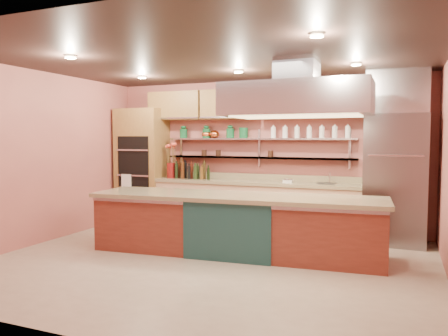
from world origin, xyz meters
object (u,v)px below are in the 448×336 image
at_px(refrigerator, 395,179).
at_px(copper_kettle, 215,134).
at_px(island, 235,224).
at_px(flower_vase, 171,170).
at_px(green_canister, 244,133).
at_px(kitchen_scale, 288,180).

relative_size(refrigerator, copper_kettle, 11.11).
bearing_deg(refrigerator, copper_kettle, 175.98).
bearing_deg(copper_kettle, island, -58.18).
bearing_deg(island, flower_vase, 136.48).
distance_m(flower_vase, green_canister, 1.63).
bearing_deg(flower_vase, kitchen_scale, 0.00).
bearing_deg(kitchen_scale, green_canister, 169.61).
xyz_separation_m(refrigerator, kitchen_scale, (-1.76, 0.01, -0.07)).
height_order(copper_kettle, green_canister, green_canister).
distance_m(refrigerator, copper_kettle, 3.37).
relative_size(refrigerator, green_canister, 10.77).
bearing_deg(green_canister, island, -73.97).
distance_m(flower_vase, copper_kettle, 1.12).
distance_m(island, flower_vase, 2.58).
relative_size(flower_vase, kitchen_scale, 1.82).
distance_m(island, copper_kettle, 2.50).
height_order(refrigerator, green_canister, refrigerator).
xyz_separation_m(kitchen_scale, green_canister, (-0.92, 0.22, 0.84)).
distance_m(refrigerator, flower_vase, 4.11).
bearing_deg(flower_vase, island, -38.84).
relative_size(refrigerator, kitchen_scale, 12.87).
height_order(island, kitchen_scale, kitchen_scale).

